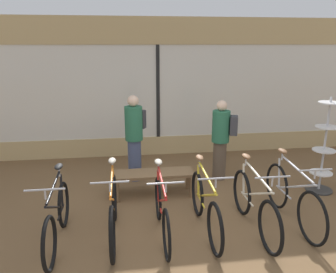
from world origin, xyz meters
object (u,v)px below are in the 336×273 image
accessory_rack (323,154)px  display_bench (154,176)px  bicycle_far_right (292,197)px  bicycle_center_left (162,211)px  customer_by_window (134,135)px  customer_near_rack (221,138)px  bicycle_center_right (205,206)px  bicycle_right (254,205)px  bicycle_far_left (57,219)px  bicycle_left (113,211)px

accessory_rack → display_bench: (-3.05, 0.22, -0.36)m
bicycle_far_right → bicycle_center_left: bearing=-177.5°
customer_by_window → display_bench: bearing=-68.7°
display_bench → customer_near_rack: (1.38, 0.56, 0.50)m
bicycle_center_left → customer_near_rack: bearing=53.1°
bicycle_center_right → accessory_rack: bearing=23.3°
bicycle_right → customer_by_window: 2.70m
bicycle_right → bicycle_far_right: bearing=11.1°
bicycle_center_right → bicycle_far_right: bearing=2.6°
customer_by_window → bicycle_right: bearing=-52.2°
customer_near_rack → bicycle_far_right: bearing=-71.6°
bicycle_far_left → display_bench: bearing=42.9°
bicycle_right → accessory_rack: 2.08m
bicycle_left → bicycle_far_right: bearing=0.8°
customer_by_window → bicycle_center_left: bearing=-81.9°
bicycle_center_left → customer_by_window: bearing=98.1°
bicycle_center_right → bicycle_right: bearing=-5.2°
customer_near_rack → bicycle_center_right: bearing=-112.7°
accessory_rack → bicycle_center_right: bearing=-156.7°
customer_by_window → customer_near_rack: bearing=-7.0°
bicycle_far_right → display_bench: (-1.97, 1.20, -0.05)m
bicycle_far_left → customer_by_window: 2.42m
bicycle_far_left → bicycle_center_right: size_ratio=0.96×
bicycle_far_left → display_bench: bicycle_far_left is taller
bicycle_right → customer_near_rack: (0.06, 1.89, 0.46)m
bicycle_far_left → bicycle_right: bicycle_right is taller
bicycle_center_right → bicycle_far_right: size_ratio=0.97×
bicycle_right → accessory_rack: bearing=32.8°
bicycle_center_left → display_bench: bearing=89.6°
bicycle_center_right → customer_by_window: bearing=114.3°
bicycle_center_left → accessory_rack: accessory_rack is taller
bicycle_right → bicycle_far_right: 0.66m
display_bench → customer_by_window: 0.99m
accessory_rack → customer_by_window: 3.50m
display_bench → bicycle_left: bearing=-118.6°
bicycle_center_left → bicycle_far_left: bearing=-179.1°
bicycle_far_right → display_bench: bicycle_far_right is taller
bicycle_far_right → customer_near_rack: (-0.59, 1.76, 0.44)m
bicycle_far_right → display_bench: bearing=148.6°
bicycle_left → bicycle_center_left: bearing=-4.3°
bicycle_center_right → accessory_rack: 2.67m
customer_near_rack → accessory_rack: bearing=-25.0°
customer_near_rack → customer_by_window: bearing=173.0°
bicycle_far_left → bicycle_center_left: size_ratio=1.01×
bicycle_right → customer_near_rack: customer_near_rack is taller
bicycle_far_right → bicycle_far_left: bearing=-178.1°
bicycle_center_left → bicycle_far_right: (1.98, 0.09, 0.03)m
customer_near_rack → bicycle_right: bearing=-91.7°
bicycle_center_left → bicycle_far_right: bicycle_far_right is taller
bicycle_right → bicycle_center_right: bearing=174.8°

